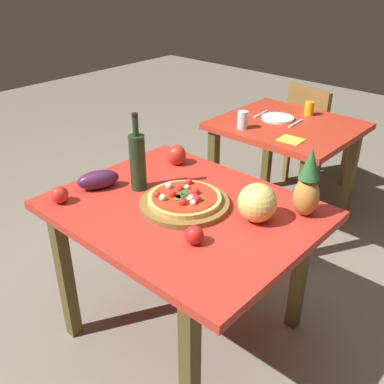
% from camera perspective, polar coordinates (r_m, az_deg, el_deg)
% --- Properties ---
extents(ground_plane, '(10.00, 10.00, 0.00)m').
position_cam_1_polar(ground_plane, '(2.43, -0.94, -17.11)').
color(ground_plane, gray).
extents(display_table, '(1.15, 0.91, 0.74)m').
position_cam_1_polar(display_table, '(2.02, -1.08, -4.12)').
color(display_table, brown).
rests_on(display_table, ground_plane).
extents(background_table, '(0.88, 0.79, 0.74)m').
position_cam_1_polar(background_table, '(3.07, 12.05, 6.62)').
color(background_table, brown).
rests_on(background_table, ground_plane).
extents(dining_chair, '(0.48, 0.48, 0.85)m').
position_cam_1_polar(dining_chair, '(3.69, 15.44, 7.62)').
color(dining_chair, brown).
rests_on(dining_chair, ground_plane).
extents(pizza_board, '(0.40, 0.40, 0.02)m').
position_cam_1_polar(pizza_board, '(1.97, -0.98, -1.48)').
color(pizza_board, brown).
rests_on(pizza_board, display_table).
extents(pizza, '(0.33, 0.33, 0.05)m').
position_cam_1_polar(pizza, '(1.95, -1.02, -0.76)').
color(pizza, '#E3AD5B').
rests_on(pizza, pizza_board).
extents(wine_bottle, '(0.08, 0.08, 0.37)m').
position_cam_1_polar(wine_bottle, '(2.07, -7.04, 4.02)').
color(wine_bottle, '#1E3520').
rests_on(wine_bottle, display_table).
extents(pineapple_left, '(0.11, 0.11, 0.31)m').
position_cam_1_polar(pineapple_left, '(1.91, 14.72, 0.78)').
color(pineapple_left, '#C08437').
rests_on(pineapple_left, display_table).
extents(melon, '(0.17, 0.17, 0.17)m').
position_cam_1_polar(melon, '(1.85, 8.43, -1.37)').
color(melon, '#ECCC67').
rests_on(melon, display_table).
extents(bell_pepper, '(0.10, 0.10, 0.11)m').
position_cam_1_polar(bell_pepper, '(2.35, -2.00, 4.80)').
color(bell_pepper, red).
rests_on(bell_pepper, display_table).
extents(eggplant, '(0.17, 0.22, 0.09)m').
position_cam_1_polar(eggplant, '(2.15, -12.02, 1.57)').
color(eggplant, '#4A1F42').
rests_on(eggplant, display_table).
extents(tomato_at_corner, '(0.08, 0.08, 0.08)m').
position_cam_1_polar(tomato_at_corner, '(2.07, -16.78, -0.34)').
color(tomato_at_corner, red).
rests_on(tomato_at_corner, display_table).
extents(tomato_by_bottle, '(0.08, 0.08, 0.08)m').
position_cam_1_polar(tomato_by_bottle, '(1.71, 0.28, -5.59)').
color(tomato_by_bottle, red).
rests_on(tomato_by_bottle, display_table).
extents(drinking_glass_juice, '(0.06, 0.06, 0.10)m').
position_cam_1_polar(drinking_glass_juice, '(3.21, 14.91, 10.40)').
color(drinking_glass_juice, '#F1AA19').
rests_on(drinking_glass_juice, background_table).
extents(drinking_glass_water, '(0.07, 0.07, 0.11)m').
position_cam_1_polar(drinking_glass_water, '(2.87, 6.56, 9.24)').
color(drinking_glass_water, silver).
rests_on(drinking_glass_water, background_table).
extents(dinner_plate, '(0.22, 0.22, 0.02)m').
position_cam_1_polar(dinner_plate, '(3.09, 11.02, 9.37)').
color(dinner_plate, white).
rests_on(dinner_plate, background_table).
extents(fork_utensil, '(0.03, 0.18, 0.01)m').
position_cam_1_polar(fork_utensil, '(3.16, 8.85, 9.91)').
color(fork_utensil, silver).
rests_on(fork_utensil, background_table).
extents(knife_utensil, '(0.02, 0.18, 0.01)m').
position_cam_1_polar(knife_utensil, '(3.03, 13.27, 8.64)').
color(knife_utensil, silver).
rests_on(knife_utensil, background_table).
extents(napkin_folded, '(0.15, 0.13, 0.01)m').
position_cam_1_polar(napkin_folded, '(2.74, 12.68, 6.60)').
color(napkin_folded, yellow).
rests_on(napkin_folded, background_table).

